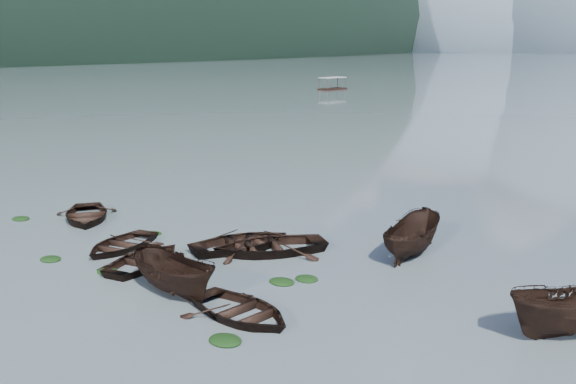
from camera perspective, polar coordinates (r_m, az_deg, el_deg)
The scene contains 20 objects.
ground_plane at distance 22.21m, azimuth -17.63°, elevation -10.92°, with size 2400.00×2400.00×0.00m, color slate.
haze_mtn_a at distance 953.39m, azimuth 16.92°, elevation 11.94°, with size 520.00×520.00×280.00m, color #475666.
rowboat_0 at distance 29.21m, azimuth -14.65°, elevation -4.91°, with size 2.83×3.96×0.82m, color black.
rowboat_1 at distance 28.36m, azimuth -4.12°, elevation -5.05°, with size 3.28×4.60×0.95m, color black.
rowboat_2 at distance 23.80m, azimuth -9.97°, elevation -8.83°, with size 1.68×4.46×1.72m, color black.
rowboat_3 at distance 26.86m, azimuth -12.48°, elevation -6.38°, with size 2.89×4.05×0.84m, color black.
rowboat_4 at distance 21.56m, azimuth -4.23°, elevation -11.05°, with size 2.97×4.16×0.86m, color black.
rowboat_5 at distance 22.19m, azimuth 24.05°, elevation -11.49°, with size 1.79×4.76×1.84m, color black.
rowboat_6 at distance 34.40m, azimuth -17.51°, elevation -2.39°, with size 3.20×4.49×0.93m, color black.
rowboat_7 at distance 27.82m, azimuth -1.67°, elevation -5.38°, with size 3.53×4.94×1.02m, color black.
rowboat_8 at distance 28.07m, azimuth 10.83°, elevation -5.44°, with size 1.75×4.66×1.80m, color black.
weed_clump_0 at distance 28.61m, azimuth -20.36°, elevation -5.70°, with size 0.94×0.77×0.21m, color black.
weed_clump_1 at distance 26.39m, azimuth -15.73°, elevation -6.92°, with size 0.93×0.74×0.20m, color black.
weed_clump_2 at distance 19.96m, azimuth -5.60°, elevation -13.13°, with size 1.08×0.87×0.23m, color black.
weed_clump_3 at distance 24.69m, azimuth 1.66°, elevation -7.81°, with size 0.92×0.77×0.20m, color black.
weed_clump_4 at distance 24.38m, azimuth -0.56°, elevation -8.08°, with size 1.02×0.81×0.21m, color black.
weed_clump_5 at distance 35.64m, azimuth -22.66°, elevation -2.27°, with size 0.98×0.79×0.21m, color black.
weed_clump_6 at distance 31.08m, azimuth -11.86°, elevation -3.68°, with size 0.82×0.68×0.17m, color black.
weed_clump_7 at distance 29.86m, azimuth 10.28°, elevation -4.30°, with size 0.94×0.75×0.21m, color black.
pontoon_left at distance 127.45m, azimuth 3.98°, elevation 9.04°, with size 2.56×6.14×2.35m, color black, non-canonical shape.
Camera 1 is at (16.13, -12.48, 8.78)m, focal length 40.00 mm.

